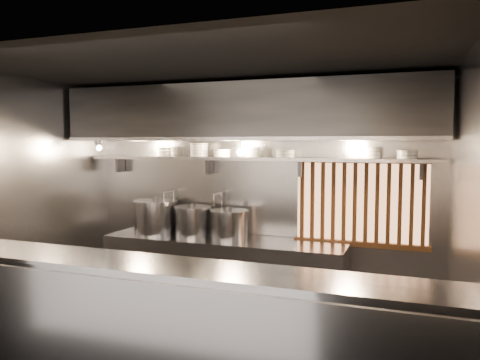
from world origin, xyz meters
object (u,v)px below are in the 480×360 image
Objects in this scene: stock_pot_left at (155,217)px; stock_pot_mid at (229,224)px; pendant_bulb at (241,152)px; stock_pot_right at (193,221)px; heat_lamp at (98,143)px.

stock_pot_left reaches higher than stock_pot_mid.
pendant_bulb is 0.89m from stock_pot_mid.
pendant_bulb is at bearing 4.18° from stock_pot_right.
heat_lamp is 1.83m from pendant_bulb.
heat_lamp is 1.87× the size of pendant_bulb.
stock_pot_left is (0.64, 0.29, -0.95)m from heat_lamp.
heat_lamp reaches higher than stock_pot_right.
stock_pot_mid is (1.66, 0.32, -0.99)m from heat_lamp.
pendant_bulb is (1.80, 0.35, -0.11)m from heat_lamp.
stock_pot_left reaches higher than stock_pot_right.
pendant_bulb is 0.31× the size of stock_pot_mid.
stock_pot_right is at bearing 14.48° from heat_lamp.
stock_pot_right is at bearing -175.82° from pendant_bulb.
stock_pot_left is 1.23× the size of stock_pot_mid.
stock_pot_mid is at bearing 1.24° from stock_pot_left.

